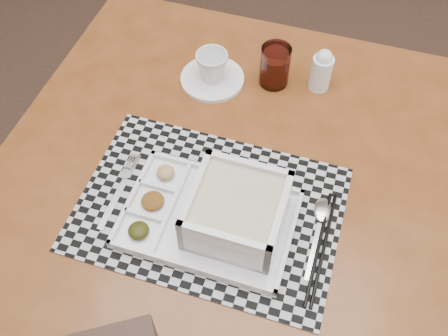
{
  "coord_description": "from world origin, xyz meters",
  "views": [
    {
      "loc": [
        0.12,
        -0.4,
        1.55
      ],
      "look_at": [
        0.03,
        0.15,
        0.78
      ],
      "focal_mm": 40.0,
      "sensor_mm": 36.0,
      "label": 1
    }
  ],
  "objects_px": {
    "cup": "(212,66)",
    "creamer_bottle": "(322,70)",
    "juice_glass": "(275,67)",
    "dining_table": "(227,186)",
    "serving_tray": "(228,214)"
  },
  "relations": [
    {
      "from": "serving_tray",
      "to": "juice_glass",
      "type": "bearing_deg",
      "value": 83.78
    },
    {
      "from": "dining_table",
      "to": "cup",
      "type": "xyz_separation_m",
      "value": [
        -0.08,
        0.24,
        0.12
      ]
    },
    {
      "from": "creamer_bottle",
      "to": "cup",
      "type": "bearing_deg",
      "value": -174.89
    },
    {
      "from": "dining_table",
      "to": "creamer_bottle",
      "type": "height_order",
      "value": "creamer_bottle"
    },
    {
      "from": "cup",
      "to": "juice_glass",
      "type": "relative_size",
      "value": 0.75
    },
    {
      "from": "dining_table",
      "to": "juice_glass",
      "type": "xyz_separation_m",
      "value": [
        0.07,
        0.26,
        0.12
      ]
    },
    {
      "from": "juice_glass",
      "to": "cup",
      "type": "bearing_deg",
      "value": -172.07
    },
    {
      "from": "cup",
      "to": "juice_glass",
      "type": "bearing_deg",
      "value": -3.4
    },
    {
      "from": "juice_glass",
      "to": "creamer_bottle",
      "type": "height_order",
      "value": "creamer_bottle"
    },
    {
      "from": "cup",
      "to": "creamer_bottle",
      "type": "height_order",
      "value": "creamer_bottle"
    },
    {
      "from": "serving_tray",
      "to": "juice_glass",
      "type": "xyz_separation_m",
      "value": [
        0.04,
        0.4,
        0.0
      ]
    },
    {
      "from": "serving_tray",
      "to": "juice_glass",
      "type": "relative_size",
      "value": 3.48
    },
    {
      "from": "cup",
      "to": "juice_glass",
      "type": "height_order",
      "value": "juice_glass"
    },
    {
      "from": "serving_tray",
      "to": "cup",
      "type": "distance_m",
      "value": 0.39
    },
    {
      "from": "juice_glass",
      "to": "serving_tray",
      "type": "bearing_deg",
      "value": -96.22
    }
  ]
}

